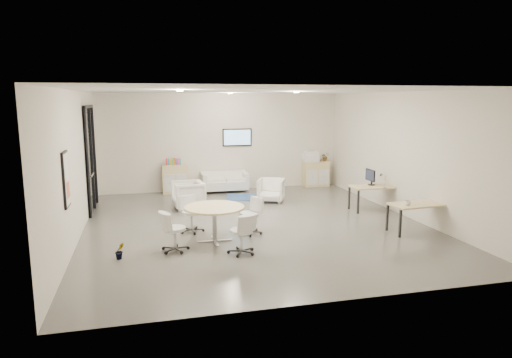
{
  "coord_description": "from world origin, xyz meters",
  "views": [
    {
      "loc": [
        -2.58,
        -10.47,
        3.01
      ],
      "look_at": [
        0.14,
        0.4,
        1.04
      ],
      "focal_mm": 32.0,
      "sensor_mm": 36.0,
      "label": 1
    }
  ],
  "objects_px": {
    "sideboard_left": "(175,179)",
    "desk_rear": "(374,188)",
    "round_table": "(214,210)",
    "sideboard_right": "(316,174)",
    "desk_front": "(418,207)",
    "armchair_right": "(271,189)",
    "armchair_left": "(188,194)",
    "loveseat": "(224,182)"
  },
  "relations": [
    {
      "from": "sideboard_left",
      "to": "desk_rear",
      "type": "bearing_deg",
      "value": -35.63
    },
    {
      "from": "desk_rear",
      "to": "round_table",
      "type": "bearing_deg",
      "value": -158.91
    },
    {
      "from": "sideboard_right",
      "to": "desk_rear",
      "type": "bearing_deg",
      "value": -86.08
    },
    {
      "from": "round_table",
      "to": "desk_rear",
      "type": "bearing_deg",
      "value": 20.63
    },
    {
      "from": "desk_front",
      "to": "armchair_right",
      "type": "bearing_deg",
      "value": 116.43
    },
    {
      "from": "armchair_left",
      "to": "desk_front",
      "type": "distance_m",
      "value": 6.03
    },
    {
      "from": "sideboard_left",
      "to": "armchair_right",
      "type": "bearing_deg",
      "value": -36.52
    },
    {
      "from": "loveseat",
      "to": "round_table",
      "type": "height_order",
      "value": "round_table"
    },
    {
      "from": "armchair_left",
      "to": "round_table",
      "type": "bearing_deg",
      "value": -1.63
    },
    {
      "from": "sideboard_left",
      "to": "desk_front",
      "type": "distance_m",
      "value": 7.7
    },
    {
      "from": "sideboard_right",
      "to": "round_table",
      "type": "height_order",
      "value": "sideboard_right"
    },
    {
      "from": "desk_front",
      "to": "round_table",
      "type": "distance_m",
      "value": 4.62
    },
    {
      "from": "loveseat",
      "to": "armchair_right",
      "type": "relative_size",
      "value": 1.99
    },
    {
      "from": "armchair_right",
      "to": "desk_rear",
      "type": "relative_size",
      "value": 0.59
    },
    {
      "from": "loveseat",
      "to": "armchair_left",
      "type": "relative_size",
      "value": 1.8
    },
    {
      "from": "loveseat",
      "to": "desk_front",
      "type": "distance_m",
      "value": 6.66
    },
    {
      "from": "armchair_right",
      "to": "desk_front",
      "type": "relative_size",
      "value": 0.57
    },
    {
      "from": "sideboard_right",
      "to": "armchair_right",
      "type": "height_order",
      "value": "sideboard_right"
    },
    {
      "from": "armchair_right",
      "to": "round_table",
      "type": "height_order",
      "value": "round_table"
    },
    {
      "from": "armchair_left",
      "to": "desk_rear",
      "type": "distance_m",
      "value": 5.12
    },
    {
      "from": "armchair_right",
      "to": "desk_rear",
      "type": "height_order",
      "value": "armchair_right"
    },
    {
      "from": "armchair_right",
      "to": "desk_front",
      "type": "xyz_separation_m",
      "value": [
        2.37,
        -3.85,
        0.22
      ]
    },
    {
      "from": "sideboard_left",
      "to": "armchair_right",
      "type": "xyz_separation_m",
      "value": [
        2.67,
        -1.98,
        -0.08
      ]
    },
    {
      "from": "sideboard_left",
      "to": "loveseat",
      "type": "distance_m",
      "value": 1.6
    },
    {
      "from": "loveseat",
      "to": "armchair_right",
      "type": "xyz_separation_m",
      "value": [
        1.08,
        -1.83,
        0.07
      ]
    },
    {
      "from": "sideboard_left",
      "to": "desk_rear",
      "type": "xyz_separation_m",
      "value": [
        5.11,
        -3.66,
        0.14
      ]
    },
    {
      "from": "sideboard_right",
      "to": "armchair_right",
      "type": "bearing_deg",
      "value": -138.0
    },
    {
      "from": "desk_rear",
      "to": "armchair_right",
      "type": "bearing_deg",
      "value": 145.82
    },
    {
      "from": "loveseat",
      "to": "desk_front",
      "type": "relative_size",
      "value": 1.13
    },
    {
      "from": "armchair_left",
      "to": "round_table",
      "type": "relative_size",
      "value": 0.66
    },
    {
      "from": "armchair_right",
      "to": "desk_front",
      "type": "bearing_deg",
      "value": -34.04
    },
    {
      "from": "armchair_right",
      "to": "desk_rear",
      "type": "xyz_separation_m",
      "value": [
        2.44,
        -1.69,
        0.22
      ]
    },
    {
      "from": "armchair_right",
      "to": "desk_front",
      "type": "height_order",
      "value": "armchair_right"
    },
    {
      "from": "sideboard_left",
      "to": "round_table",
      "type": "relative_size",
      "value": 0.72
    },
    {
      "from": "loveseat",
      "to": "desk_rear",
      "type": "height_order",
      "value": "desk_rear"
    },
    {
      "from": "sideboard_left",
      "to": "desk_front",
      "type": "xyz_separation_m",
      "value": [
        5.04,
        -5.83,
        0.14
      ]
    },
    {
      "from": "sideboard_right",
      "to": "loveseat",
      "type": "distance_m",
      "value": 3.28
    },
    {
      "from": "sideboard_right",
      "to": "desk_front",
      "type": "bearing_deg",
      "value": -88.23
    },
    {
      "from": "desk_front",
      "to": "sideboard_left",
      "type": "bearing_deg",
      "value": 125.65
    },
    {
      "from": "round_table",
      "to": "loveseat",
      "type": "bearing_deg",
      "value": 77.7
    },
    {
      "from": "sideboard_right",
      "to": "round_table",
      "type": "relative_size",
      "value": 0.69
    },
    {
      "from": "loveseat",
      "to": "desk_rear",
      "type": "distance_m",
      "value": 4.99
    }
  ]
}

